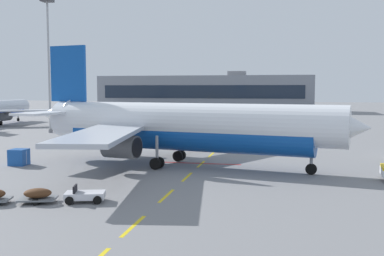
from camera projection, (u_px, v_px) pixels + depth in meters
apron_paint_markings at (222, 145)px, 60.89m from camera, size 8.00×95.31×0.01m
airliner_foreground at (182, 126)px, 44.34m from camera, size 34.68×34.01×12.20m
baggage_train at (15, 195)px, 29.95m from camera, size 11.55×4.63×1.14m
uld_cargo_container at (19, 157)px, 44.89m from camera, size 1.67×1.63×1.60m
apron_light_mast_near at (48, 49)px, 76.85m from camera, size 1.80×1.80×22.68m
terminal_satellite at (206, 93)px, 157.48m from camera, size 72.45×19.08×13.50m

